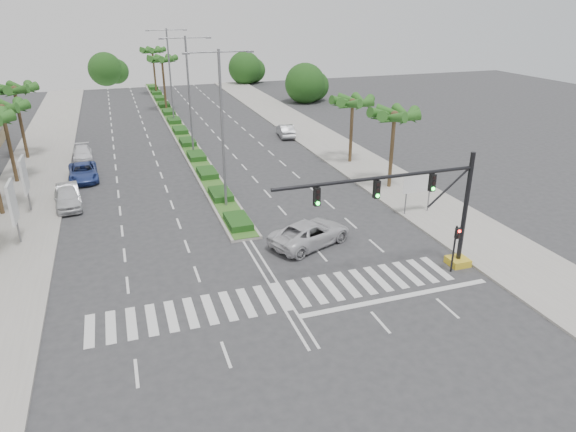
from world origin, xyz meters
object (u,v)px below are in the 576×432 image
Objects in this scene: car_parked_c at (83,172)px; car_crossing at (310,233)px; car_parked_d at (82,153)px; car_right at (286,131)px; car_parked_a at (67,198)px; car_parked_b at (68,194)px.

car_crossing is at bearing -55.97° from car_parked_c.
car_right is at bearing 2.95° from car_parked_d.
car_right is (22.88, 2.25, 0.11)m from car_parked_d.
car_parked_a reaches higher than car_parked_d.
car_parked_d is at bearing 7.01° from car_crossing.
car_parked_b is at bearing -95.85° from car_parked_d.
car_parked_c is at bearing 76.16° from car_parked_a.
car_parked_d is 30.36m from car_crossing.
car_parked_c is at bearing -90.55° from car_parked_d.
car_parked_c is at bearing 73.44° from car_parked_b.
car_parked_d is (-0.27, 7.16, -0.10)m from car_parked_c.
car_crossing reaches higher than car_parked_a.
car_parked_a is 0.81× the size of car_crossing.
car_parked_b reaches higher than car_parked_c.
car_parked_c is 0.91× the size of car_crossing.
car_parked_b is at bearing 40.79° from car_right.
car_crossing is 1.28× the size of car_right.
car_crossing reaches higher than car_parked_d.
car_right is (7.90, 28.66, -0.06)m from car_crossing.
car_parked_a is at bearing 42.41° from car_right.
car_parked_a is 20.01m from car_crossing.
car_crossing is at bearing -43.95° from car_parked_a.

